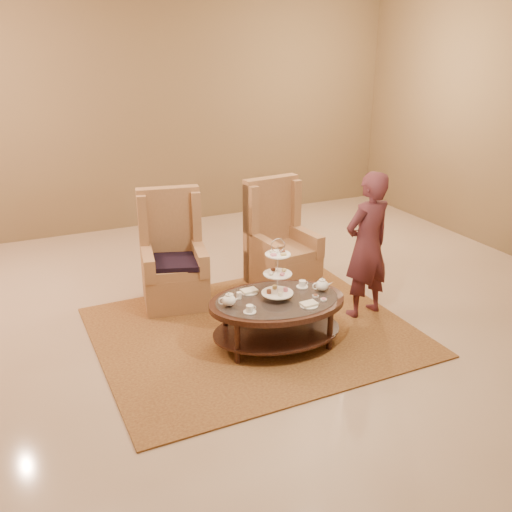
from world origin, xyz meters
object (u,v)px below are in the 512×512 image
armchair_right (279,250)px  armchair_left (173,265)px  person (367,246)px  tea_table (277,308)px

armchair_right → armchair_left: bearing=171.2°
armchair_left → person: person is taller
tea_table → armchair_left: size_ratio=1.13×
tea_table → armchair_right: size_ratio=1.12×
tea_table → armchair_right: armchair_right is taller
armchair_left → armchair_right: bearing=7.5°
tea_table → armchair_right: bearing=71.2°
armchair_left → person: 2.14m
armchair_left → armchair_right: 1.29m
armchair_left → armchair_right: (1.29, -0.06, -0.00)m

